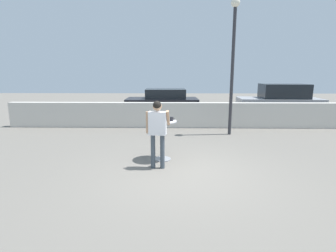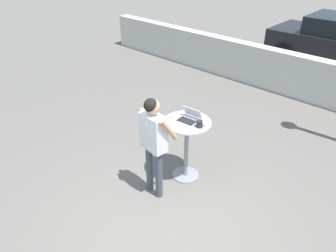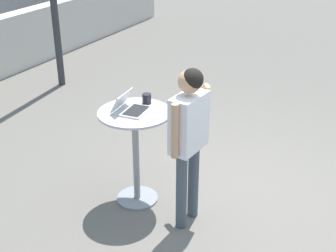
{
  "view_description": "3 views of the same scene",
  "coord_description": "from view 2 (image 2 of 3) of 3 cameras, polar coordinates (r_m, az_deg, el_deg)",
  "views": [
    {
      "loc": [
        -0.27,
        -5.73,
        2.29
      ],
      "look_at": [
        -0.39,
        0.46,
        1.05
      ],
      "focal_mm": 28.0,
      "sensor_mm": 36.0,
      "label": 1
    },
    {
      "loc": [
        2.27,
        -2.37,
        3.57
      ],
      "look_at": [
        -0.5,
        0.56,
        1.22
      ],
      "focal_mm": 35.0,
      "sensor_mm": 36.0,
      "label": 2
    },
    {
      "loc": [
        -4.23,
        -1.26,
        3.02
      ],
      "look_at": [
        -0.78,
        0.55,
        1.11
      ],
      "focal_mm": 50.0,
      "sensor_mm": 36.0,
      "label": 3
    }
  ],
  "objects": [
    {
      "name": "ground_plane",
      "position": [
        4.85,
        -0.25,
        -17.13
      ],
      "size": [
        50.0,
        50.0,
        0.0
      ],
      "primitive_type": "plane",
      "color": "slate"
    },
    {
      "name": "coffee_mug",
      "position": [
        4.93,
        5.51,
        0.34
      ],
      "size": [
        0.14,
        0.1,
        0.11
      ],
      "color": "#232328",
      "rests_on": "cafe_table"
    },
    {
      "name": "pavement_kerb",
      "position": [
        8.66,
        25.51,
        6.74
      ],
      "size": [
        14.68,
        0.35,
        1.07
      ],
      "color": "beige",
      "rests_on": "ground_plane"
    },
    {
      "name": "standing_person",
      "position": [
        4.74,
        -2.6,
        -1.74
      ],
      "size": [
        0.58,
        0.34,
        1.66
      ],
      "color": "#424C56",
      "rests_on": "ground_plane"
    },
    {
      "name": "laptop",
      "position": [
        5.1,
        3.61,
        1.35
      ],
      "size": [
        0.36,
        0.35,
        0.19
      ],
      "color": "silver",
      "rests_on": "cafe_table"
    },
    {
      "name": "cafe_table",
      "position": [
        5.27,
        3.26,
        -2.41
      ],
      "size": [
        0.76,
        0.76,
        1.07
      ],
      "color": "gray",
      "rests_on": "ground_plane"
    }
  ]
}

